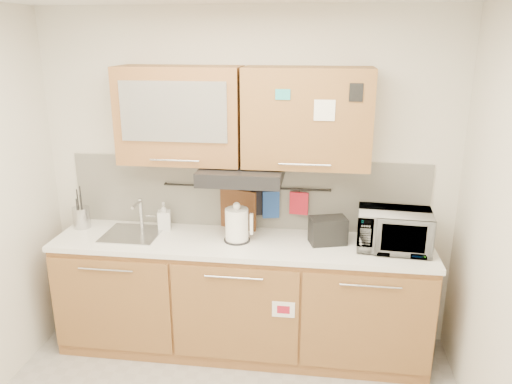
# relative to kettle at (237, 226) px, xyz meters

# --- Properties ---
(wall_back) EXTENTS (3.20, 0.00, 3.20)m
(wall_back) POSITION_rel_kettle_xyz_m (0.03, 0.31, 0.26)
(wall_back) COLOR silver
(wall_back) RESTS_ON ground
(base_cabinet) EXTENTS (2.80, 0.64, 0.88)m
(base_cabinet) POSITION_rel_kettle_xyz_m (0.03, 0.00, -0.64)
(base_cabinet) COLOR #A76F3B
(base_cabinet) RESTS_ON floor
(countertop) EXTENTS (2.82, 0.62, 0.04)m
(countertop) POSITION_rel_kettle_xyz_m (0.03, 0.00, -0.14)
(countertop) COLOR white
(countertop) RESTS_ON base_cabinet
(backsplash) EXTENTS (2.80, 0.02, 0.56)m
(backsplash) POSITION_rel_kettle_xyz_m (0.03, 0.30, 0.16)
(backsplash) COLOR silver
(backsplash) RESTS_ON countertop
(upper_cabinets) EXTENTS (1.82, 0.37, 0.70)m
(upper_cabinets) POSITION_rel_kettle_xyz_m (0.02, 0.14, 0.79)
(upper_cabinets) COLOR #A76F3B
(upper_cabinets) RESTS_ON wall_back
(range_hood) EXTENTS (0.60, 0.46, 0.10)m
(range_hood) POSITION_rel_kettle_xyz_m (0.03, 0.06, 0.38)
(range_hood) COLOR black
(range_hood) RESTS_ON upper_cabinets
(sink) EXTENTS (0.42, 0.40, 0.26)m
(sink) POSITION_rel_kettle_xyz_m (-0.82, 0.02, -0.12)
(sink) COLOR silver
(sink) RESTS_ON countertop
(utensil_rail) EXTENTS (1.30, 0.02, 0.02)m
(utensil_rail) POSITION_rel_kettle_xyz_m (0.03, 0.26, 0.22)
(utensil_rail) COLOR black
(utensil_rail) RESTS_ON backsplash
(utensil_crock) EXTENTS (0.16, 0.16, 0.34)m
(utensil_crock) POSITION_rel_kettle_xyz_m (-1.27, 0.11, -0.04)
(utensil_crock) COLOR #AFAFB4
(utensil_crock) RESTS_ON countertop
(kettle) EXTENTS (0.22, 0.19, 0.30)m
(kettle) POSITION_rel_kettle_xyz_m (0.00, 0.00, 0.00)
(kettle) COLOR white
(kettle) RESTS_ON countertop
(toaster) EXTENTS (0.30, 0.22, 0.20)m
(toaster) POSITION_rel_kettle_xyz_m (0.67, 0.04, -0.02)
(toaster) COLOR black
(toaster) RESTS_ON countertop
(microwave) EXTENTS (0.53, 0.38, 0.28)m
(microwave) POSITION_rel_kettle_xyz_m (1.13, 0.01, 0.02)
(microwave) COLOR #999999
(microwave) RESTS_ON countertop
(soap_bottle) EXTENTS (0.12, 0.12, 0.22)m
(soap_bottle) POSITION_rel_kettle_xyz_m (-0.61, 0.16, -0.01)
(soap_bottle) COLOR #999999
(soap_bottle) RESTS_ON countertop
(cutting_board) EXTENTS (0.30, 0.11, 0.37)m
(cutting_board) POSITION_rel_kettle_xyz_m (-0.03, 0.25, 0.01)
(cutting_board) COLOR brown
(cutting_board) RESTS_ON utensil_rail
(oven_mitt) EXTENTS (0.13, 0.06, 0.21)m
(oven_mitt) POSITION_rel_kettle_xyz_m (0.23, 0.25, 0.09)
(oven_mitt) COLOR navy
(oven_mitt) RESTS_ON utensil_rail
(dark_pouch) EXTENTS (0.13, 0.08, 0.19)m
(dark_pouch) POSITION_rel_kettle_xyz_m (0.13, 0.25, 0.10)
(dark_pouch) COLOR black
(dark_pouch) RESTS_ON utensil_rail
(pot_holder) EXTENTS (0.14, 0.04, 0.18)m
(pot_holder) POSITION_rel_kettle_xyz_m (0.44, 0.25, 0.11)
(pot_holder) COLOR #AE1726
(pot_holder) RESTS_ON utensil_rail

